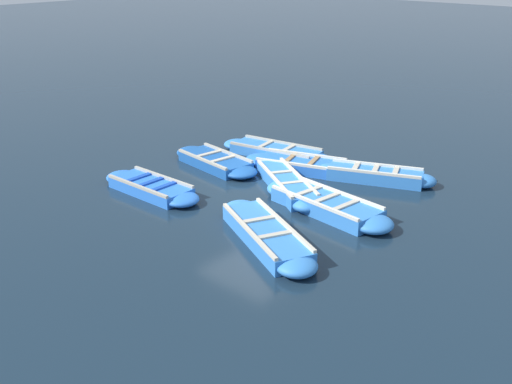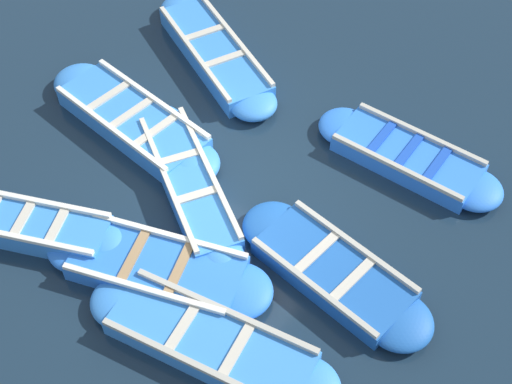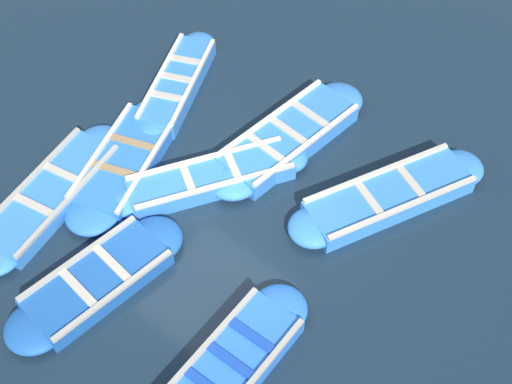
{
  "view_description": "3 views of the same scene",
  "coord_description": "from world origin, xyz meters",
  "px_view_note": "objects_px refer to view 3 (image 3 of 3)",
  "views": [
    {
      "loc": [
        -9.95,
        11.13,
        5.96
      ],
      "look_at": [
        -0.54,
        0.63,
        0.23
      ],
      "focal_mm": 42.0,
      "sensor_mm": 36.0,
      "label": 1
    },
    {
      "loc": [
        4.49,
        -5.61,
        8.82
      ],
      "look_at": [
        0.47,
        -0.19,
        0.49
      ],
      "focal_mm": 50.0,
      "sensor_mm": 36.0,
      "label": 2
    },
    {
      "loc": [
        5.17,
        5.22,
        9.89
      ],
      "look_at": [
        -0.89,
        0.38,
        0.21
      ],
      "focal_mm": 50.0,
      "sensor_mm": 36.0,
      "label": 3
    }
  ],
  "objects_px": {
    "boat_stern_in": "(389,197)",
    "boat_far_corner": "(288,138)",
    "boat_broadside": "(178,84)",
    "boat_end_of_row": "(125,162)",
    "boat_centre": "(211,179)",
    "boat_inner_gap": "(231,366)",
    "boat_alongside": "(97,281)",
    "boat_mid_row": "(51,195)"
  },
  "relations": [
    {
      "from": "boat_stern_in",
      "to": "boat_end_of_row",
      "type": "xyz_separation_m",
      "value": [
        2.27,
        -4.18,
        -0.03
      ]
    },
    {
      "from": "boat_centre",
      "to": "boat_far_corner",
      "type": "distance_m",
      "value": 1.72
    },
    {
      "from": "boat_centre",
      "to": "boat_far_corner",
      "type": "xyz_separation_m",
      "value": [
        -1.65,
        0.48,
        0.01
      ]
    },
    {
      "from": "boat_centre",
      "to": "boat_inner_gap",
      "type": "distance_m",
      "value": 3.58
    },
    {
      "from": "boat_inner_gap",
      "to": "boat_centre",
      "type": "bearing_deg",
      "value": -134.34
    },
    {
      "from": "boat_alongside",
      "to": "boat_mid_row",
      "type": "bearing_deg",
      "value": -110.47
    },
    {
      "from": "boat_broadside",
      "to": "boat_mid_row",
      "type": "bearing_deg",
      "value": 2.65
    },
    {
      "from": "boat_alongside",
      "to": "boat_inner_gap",
      "type": "xyz_separation_m",
      "value": [
        -0.22,
        2.59,
        -0.0
      ]
    },
    {
      "from": "boat_stern_in",
      "to": "boat_far_corner",
      "type": "height_order",
      "value": "boat_far_corner"
    },
    {
      "from": "boat_end_of_row",
      "to": "boat_mid_row",
      "type": "height_order",
      "value": "boat_end_of_row"
    },
    {
      "from": "boat_mid_row",
      "to": "boat_end_of_row",
      "type": "bearing_deg",
      "value": 161.06
    },
    {
      "from": "boat_stern_in",
      "to": "boat_end_of_row",
      "type": "distance_m",
      "value": 4.76
    },
    {
      "from": "boat_far_corner",
      "to": "boat_alongside",
      "type": "distance_m",
      "value": 4.4
    },
    {
      "from": "boat_alongside",
      "to": "boat_mid_row",
      "type": "distance_m",
      "value": 2.05
    },
    {
      "from": "boat_end_of_row",
      "to": "boat_broadside",
      "type": "bearing_deg",
      "value": -163.29
    },
    {
      "from": "boat_end_of_row",
      "to": "boat_alongside",
      "type": "relative_size",
      "value": 1.06
    },
    {
      "from": "boat_broadside",
      "to": "boat_inner_gap",
      "type": "height_order",
      "value": "boat_broadside"
    },
    {
      "from": "boat_inner_gap",
      "to": "boat_mid_row",
      "type": "height_order",
      "value": "boat_inner_gap"
    },
    {
      "from": "boat_alongside",
      "to": "boat_mid_row",
      "type": "relative_size",
      "value": 0.89
    },
    {
      "from": "boat_centre",
      "to": "boat_mid_row",
      "type": "distance_m",
      "value": 2.8
    },
    {
      "from": "boat_broadside",
      "to": "boat_mid_row",
      "type": "height_order",
      "value": "boat_broadside"
    },
    {
      "from": "boat_stern_in",
      "to": "boat_end_of_row",
      "type": "bearing_deg",
      "value": -61.45
    },
    {
      "from": "boat_end_of_row",
      "to": "boat_far_corner",
      "type": "height_order",
      "value": "boat_far_corner"
    },
    {
      "from": "boat_stern_in",
      "to": "boat_far_corner",
      "type": "distance_m",
      "value": 2.21
    },
    {
      "from": "boat_centre",
      "to": "boat_mid_row",
      "type": "xyz_separation_m",
      "value": [
        2.01,
        -1.95,
        -0.02
      ]
    },
    {
      "from": "boat_broadside",
      "to": "boat_stern_in",
      "type": "xyz_separation_m",
      "value": [
        -0.19,
        4.8,
        -0.0
      ]
    },
    {
      "from": "boat_stern_in",
      "to": "boat_centre",
      "type": "bearing_deg",
      "value": -58.9
    },
    {
      "from": "boat_stern_in",
      "to": "boat_mid_row",
      "type": "xyz_separation_m",
      "value": [
        3.63,
        -4.64,
        -0.03
      ]
    },
    {
      "from": "boat_inner_gap",
      "to": "boat_stern_in",
      "type": "bearing_deg",
      "value": 178.2
    },
    {
      "from": "boat_end_of_row",
      "to": "boat_mid_row",
      "type": "bearing_deg",
      "value": -18.94
    },
    {
      "from": "boat_far_corner",
      "to": "boat_mid_row",
      "type": "height_order",
      "value": "boat_far_corner"
    },
    {
      "from": "boat_broadside",
      "to": "boat_centre",
      "type": "relative_size",
      "value": 0.95
    },
    {
      "from": "boat_stern_in",
      "to": "boat_end_of_row",
      "type": "height_order",
      "value": "boat_stern_in"
    },
    {
      "from": "boat_end_of_row",
      "to": "boat_mid_row",
      "type": "relative_size",
      "value": 0.94
    },
    {
      "from": "boat_inner_gap",
      "to": "boat_end_of_row",
      "type": "bearing_deg",
      "value": -114.56
    },
    {
      "from": "boat_stern_in",
      "to": "boat_centre",
      "type": "distance_m",
      "value": 3.14
    },
    {
      "from": "boat_broadside",
      "to": "boat_centre",
      "type": "height_order",
      "value": "boat_broadside"
    },
    {
      "from": "boat_end_of_row",
      "to": "boat_centre",
      "type": "bearing_deg",
      "value": 113.62
    },
    {
      "from": "boat_broadside",
      "to": "boat_stern_in",
      "type": "height_order",
      "value": "boat_stern_in"
    },
    {
      "from": "boat_far_corner",
      "to": "boat_centre",
      "type": "bearing_deg",
      "value": -16.31
    },
    {
      "from": "boat_far_corner",
      "to": "boat_mid_row",
      "type": "bearing_deg",
      "value": -33.69
    },
    {
      "from": "boat_broadside",
      "to": "boat_far_corner",
      "type": "relative_size",
      "value": 0.85
    }
  ]
}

